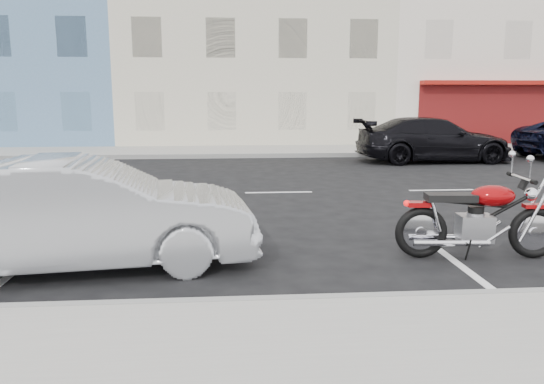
{
  "coord_description": "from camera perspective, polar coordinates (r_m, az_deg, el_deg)",
  "views": [
    {
      "loc": [
        -3.1,
        -12.39,
        2.32
      ],
      "look_at": [
        -2.48,
        -4.23,
        0.8
      ],
      "focal_mm": 35.0,
      "sensor_mm": 36.0,
      "label": 1
    }
  ],
  "objects": [
    {
      "name": "curb_near",
      "position": [
        6.14,
        -22.51,
        -11.7
      ],
      "size": [
        80.0,
        0.12,
        0.16
      ],
      "primitive_type": "cube",
      "color": "gray",
      "rests_on": "ground"
    },
    {
      "name": "bldg_corner",
      "position": [
        32.21,
        22.65,
        16.73
      ],
      "size": [
        14.0,
        12.0,
        12.5
      ],
      "primitive_type": "cube",
      "color": "beige",
      "rests_on": "ground"
    },
    {
      "name": "curb_far",
      "position": [
        19.61,
        -9.9,
        3.79
      ],
      "size": [
        80.0,
        0.12,
        0.16
      ],
      "primitive_type": "cube",
      "color": "gray",
      "rests_on": "ground"
    },
    {
      "name": "ground",
      "position": [
        12.98,
        9.54,
        0.07
      ],
      "size": [
        120.0,
        120.0,
        0.0
      ],
      "primitive_type": "plane",
      "color": "black",
      "rests_on": "ground"
    },
    {
      "name": "bldg_blue",
      "position": [
        30.98,
        -26.16,
        17.23
      ],
      "size": [
        12.0,
        12.0,
        13.0
      ],
      "primitive_type": "cube",
      "color": "slate",
      "rests_on": "ground"
    },
    {
      "name": "car_far",
      "position": [
        19.2,
        16.97,
        5.41
      ],
      "size": [
        5.32,
        2.24,
        1.53
      ],
      "primitive_type": "imported",
      "rotation": [
        0.0,
        0.0,
        1.59
      ],
      "color": "black",
      "rests_on": "ground"
    },
    {
      "name": "bldg_cream",
      "position": [
        28.92,
        -2.24,
        17.31
      ],
      "size": [
        12.0,
        12.0,
        11.5
      ],
      "primitive_type": "cube",
      "color": "beige",
      "rests_on": "ground"
    },
    {
      "name": "sidewalk_far",
      "position": [
        21.3,
        -9.47,
        4.31
      ],
      "size": [
        80.0,
        3.4,
        0.15
      ],
      "primitive_type": "cube",
      "color": "gray",
      "rests_on": "ground"
    },
    {
      "name": "sedan_silver",
      "position": [
        7.48,
        -19.51,
        -2.23
      ],
      "size": [
        4.7,
        2.15,
        1.49
      ],
      "primitive_type": "imported",
      "rotation": [
        0.0,
        0.0,
        1.7
      ],
      "color": "#9EA0A5",
      "rests_on": "ground"
    },
    {
      "name": "motorcycle",
      "position": [
        8.41,
        26.69,
        -2.83
      ],
      "size": [
        2.36,
        0.78,
        1.18
      ],
      "rotation": [
        0.0,
        0.0,
        -0.09
      ],
      "color": "black",
      "rests_on": "ground"
    }
  ]
}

